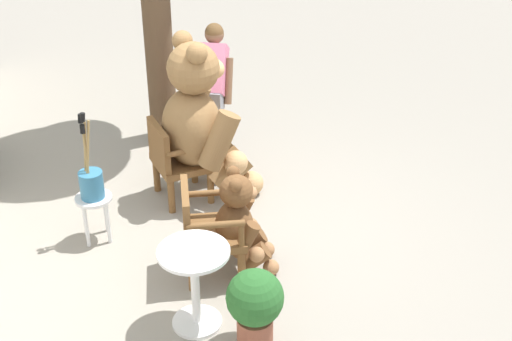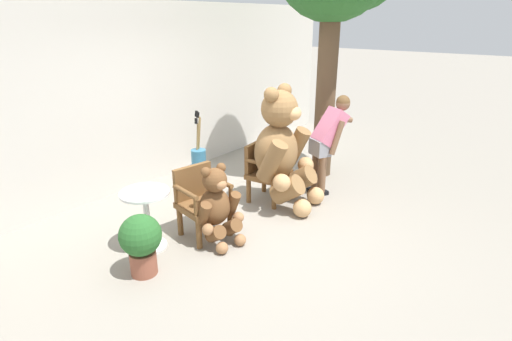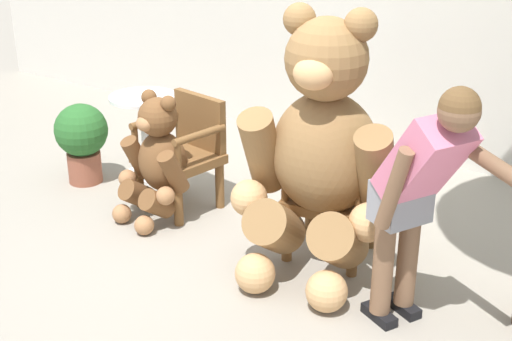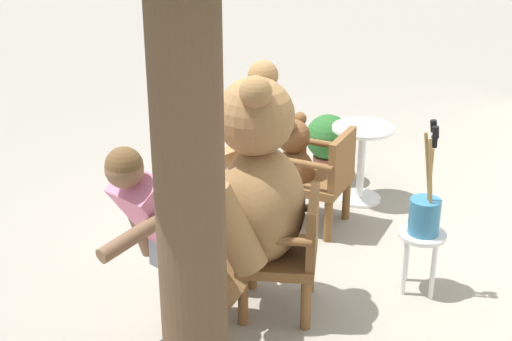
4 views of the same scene
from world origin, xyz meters
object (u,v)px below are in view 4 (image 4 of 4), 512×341
at_px(person_visitor, 161,234).
at_px(potted_plant, 328,143).
at_px(teddy_bear_small, 289,171).
at_px(teddy_bear_large, 248,196).
at_px(wooden_chair_right, 287,249).
at_px(white_stool, 421,246).
at_px(wooden_chair_left, 322,177).
at_px(brush_bucket, 425,211).
at_px(round_side_table, 362,155).

bearing_deg(person_visitor, potted_plant, 171.74).
relative_size(teddy_bear_small, person_visitor, 0.65).
bearing_deg(teddy_bear_large, wooden_chair_right, 94.62).
distance_m(teddy_bear_large, white_stool, 1.35).
bearing_deg(wooden_chair_left, brush_bucket, 47.25).
xyz_separation_m(teddy_bear_large, potted_plant, (-2.31, 0.14, -0.44)).
bearing_deg(potted_plant, white_stool, 29.15).
distance_m(teddy_bear_large, round_side_table, 2.06).
xyz_separation_m(person_visitor, white_stool, (-1.28, 1.45, -0.54)).
bearing_deg(teddy_bear_small, round_side_table, 138.31).
relative_size(wooden_chair_right, brush_bucket, 1.01).
height_order(wooden_chair_left, teddy_bear_large, teddy_bear_large).
distance_m(teddy_bear_small, white_stool, 1.44).
xyz_separation_m(wooden_chair_left, teddy_bear_small, (-0.02, -0.29, 0.02)).
relative_size(wooden_chair_left, teddy_bear_small, 0.88).
height_order(teddy_bear_small, potted_plant, teddy_bear_small).
xyz_separation_m(round_side_table, potted_plant, (-0.36, -0.38, -0.05)).
relative_size(teddy_bear_large, brush_bucket, 2.02).
relative_size(wooden_chair_left, wooden_chair_right, 1.00).
bearing_deg(person_visitor, teddy_bear_large, 158.48).
distance_m(wooden_chair_left, brush_bucket, 1.20).
relative_size(wooden_chair_left, white_stool, 1.87).
bearing_deg(potted_plant, wooden_chair_left, 7.34).
distance_m(teddy_bear_large, teddy_bear_small, 1.39).
bearing_deg(person_visitor, brush_bucket, 131.46).
distance_m(wooden_chair_left, wooden_chair_right, 1.30).
xyz_separation_m(wooden_chair_left, person_visitor, (2.09, -0.57, 0.44)).
bearing_deg(wooden_chair_left, white_stool, 47.28).
distance_m(teddy_bear_small, round_side_table, 0.81).
height_order(teddy_bear_large, round_side_table, teddy_bear_large).
distance_m(wooden_chair_right, potted_plant, 2.29).
xyz_separation_m(teddy_bear_small, round_side_table, (-0.61, 0.54, -0.03)).
height_order(teddy_bear_small, person_visitor, person_visitor).
relative_size(person_visitor, potted_plant, 2.20).
distance_m(white_stool, round_side_table, 1.57).
bearing_deg(potted_plant, brush_bucket, 29.15).
bearing_deg(brush_bucket, person_visitor, -48.54).
distance_m(wooden_chair_left, round_side_table, 0.67).
relative_size(wooden_chair_left, brush_bucket, 1.01).
relative_size(teddy_bear_large, white_stool, 3.73).
relative_size(wooden_chair_right, teddy_bear_large, 0.50).
bearing_deg(teddy_bear_large, teddy_bear_small, -179.12).
bearing_deg(round_side_table, wooden_chair_left, -21.58).
bearing_deg(white_stool, teddy_bear_small, -125.34).
height_order(wooden_chair_left, brush_bucket, brush_bucket).
relative_size(white_stool, brush_bucket, 0.54).
bearing_deg(person_visitor, round_side_table, 163.17).
height_order(teddy_bear_small, brush_bucket, brush_bucket).
bearing_deg(potted_plant, person_visitor, -8.26).
bearing_deg(wooden_chair_right, white_stool, 119.51).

